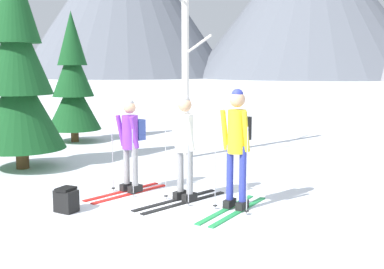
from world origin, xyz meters
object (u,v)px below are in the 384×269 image
at_px(skier_in_white, 184,144).
at_px(skier_in_yellow, 237,141).
at_px(birch_tree_tall, 185,46).
at_px(backpack_on_snow_front, 66,200).
at_px(pine_tree_near, 18,72).
at_px(skier_in_purple, 131,141).
at_px(pine_tree_mid, 73,83).

xyz_separation_m(skier_in_white, skier_in_yellow, (0.93, -0.07, 0.12)).
distance_m(birch_tree_tall, backpack_on_snow_front, 5.29).
bearing_deg(skier_in_yellow, pine_tree_near, 170.94).
bearing_deg(skier_in_white, birch_tree_tall, 115.53).
distance_m(skier_in_purple, skier_in_yellow, 2.03).
bearing_deg(skier_in_white, pine_tree_near, 169.92).
bearing_deg(backpack_on_snow_front, skier_in_white, 43.57).
height_order(skier_in_white, birch_tree_tall, birch_tree_tall).
height_order(pine_tree_mid, backpack_on_snow_front, pine_tree_mid).
bearing_deg(pine_tree_mid, skier_in_yellow, -33.11).
bearing_deg(skier_in_white, skier_in_yellow, -4.31).
bearing_deg(skier_in_purple, birch_tree_tall, 99.03).
height_order(skier_in_white, skier_in_yellow, skier_in_yellow).
height_order(skier_in_white, backpack_on_snow_front, skier_in_white).
xyz_separation_m(birch_tree_tall, backpack_on_snow_front, (0.24, -4.67, -2.48)).
bearing_deg(skier_in_purple, pine_tree_near, 168.32).
xyz_separation_m(skier_in_purple, backpack_on_snow_front, (-0.28, -1.40, -0.73)).
bearing_deg(pine_tree_mid, skier_in_white, -36.79).
relative_size(skier_in_white, pine_tree_mid, 0.48).
distance_m(skier_in_white, pine_tree_mid, 7.03).
relative_size(skier_in_white, skier_in_yellow, 0.96).
distance_m(pine_tree_near, pine_tree_mid, 3.70).
bearing_deg(skier_in_purple, skier_in_yellow, -4.85).
bearing_deg(birch_tree_tall, backpack_on_snow_front, -87.11).
bearing_deg(skier_in_white, backpack_on_snow_front, -136.43).
bearing_deg(backpack_on_snow_front, pine_tree_mid, 127.60).
distance_m(skier_in_white, backpack_on_snow_front, 2.04).
bearing_deg(skier_in_yellow, skier_in_purple, 175.15).
bearing_deg(birch_tree_tall, skier_in_white, -64.47).
distance_m(pine_tree_mid, birch_tree_tall, 4.19).
bearing_deg(backpack_on_snow_front, birch_tree_tall, 92.89).
bearing_deg(birch_tree_tall, pine_tree_mid, 168.32).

